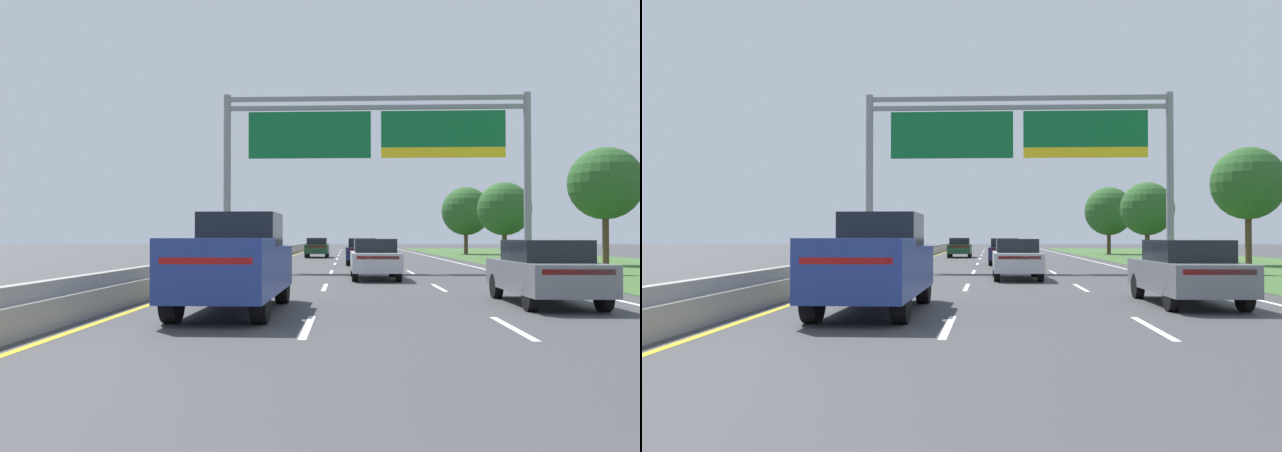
# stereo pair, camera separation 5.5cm
# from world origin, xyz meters

# --- Properties ---
(ground_plane) EXTENTS (220.00, 220.00, 0.00)m
(ground_plane) POSITION_xyz_m (0.00, 35.00, 0.00)
(ground_plane) COLOR #3D3D3F
(lane_striping) EXTENTS (11.96, 106.00, 0.01)m
(lane_striping) POSITION_xyz_m (0.00, 34.54, 0.00)
(lane_striping) COLOR white
(lane_striping) RESTS_ON ground
(grass_verge_right) EXTENTS (14.00, 110.00, 0.02)m
(grass_verge_right) POSITION_xyz_m (13.95, 35.00, 0.01)
(grass_verge_right) COLOR #3D602D
(grass_verge_right) RESTS_ON ground
(median_barrier_concrete) EXTENTS (0.60, 110.00, 0.85)m
(median_barrier_concrete) POSITION_xyz_m (-6.60, 35.00, 0.35)
(median_barrier_concrete) COLOR #99968E
(median_barrier_concrete) RESTS_ON ground
(overhead_sign_gantry) EXTENTS (15.06, 0.42, 8.69)m
(overhead_sign_gantry) POSITION_xyz_m (0.30, 29.73, 6.22)
(overhead_sign_gantry) COLOR gray
(overhead_sign_gantry) RESTS_ON ground
(pickup_truck_blue) EXTENTS (2.06, 5.42, 2.20)m
(pickup_truck_blue) POSITION_xyz_m (-3.60, 12.74, 1.07)
(pickup_truck_blue) COLOR navy
(pickup_truck_blue) RESTS_ON ground
(car_darkgreen_left_lane_sedan) EXTENTS (1.82, 4.40, 1.57)m
(car_darkgreen_left_lane_sedan) POSITION_xyz_m (-3.50, 49.52, 0.82)
(car_darkgreen_left_lane_sedan) COLOR #193D23
(car_darkgreen_left_lane_sedan) RESTS_ON ground
(car_silver_centre_lane_sedan) EXTENTS (1.86, 4.42, 1.57)m
(car_silver_centre_lane_sedan) POSITION_xyz_m (-0.04, 23.62, 0.82)
(car_silver_centre_lane_sedan) COLOR #B2B5BA
(car_silver_centre_lane_sedan) RESTS_ON ground
(car_grey_right_lane_sedan) EXTENTS (1.87, 4.42, 1.57)m
(car_grey_right_lane_sedan) POSITION_xyz_m (3.69, 14.54, 0.82)
(car_grey_right_lane_sedan) COLOR slate
(car_grey_right_lane_sedan) RESTS_ON ground
(car_navy_centre_lane_sedan) EXTENTS (1.94, 4.45, 1.57)m
(car_navy_centre_lane_sedan) POSITION_xyz_m (-0.21, 36.35, 0.82)
(car_navy_centre_lane_sedan) COLOR #161E47
(car_navy_centre_lane_sedan) RESTS_ON ground
(roadside_tree_mid) EXTENTS (4.20, 4.20, 6.86)m
(roadside_tree_mid) POSITION_xyz_m (13.85, 35.98, 4.74)
(roadside_tree_mid) COLOR #4C3823
(roadside_tree_mid) RESTS_ON ground
(roadside_tree_far) EXTENTS (4.10, 4.10, 5.87)m
(roadside_tree_far) POSITION_xyz_m (11.00, 47.81, 3.81)
(roadside_tree_far) COLOR #4C3823
(roadside_tree_far) RESTS_ON ground
(roadside_tree_distant) EXTENTS (4.62, 4.62, 6.43)m
(roadside_tree_distant) POSITION_xyz_m (10.25, 59.39, 4.11)
(roadside_tree_distant) COLOR #4C3823
(roadside_tree_distant) RESTS_ON ground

